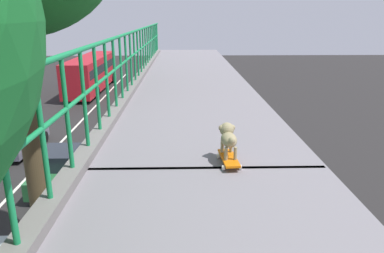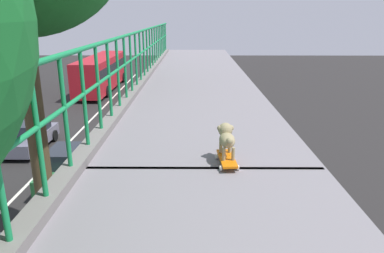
{
  "view_description": "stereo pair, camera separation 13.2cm",
  "coord_description": "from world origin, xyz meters",
  "views": [
    {
      "loc": [
        0.86,
        -2.38,
        6.68
      ],
      "look_at": [
        0.96,
        1.91,
        5.34
      ],
      "focal_mm": 33.69,
      "sensor_mm": 36.0,
      "label": 1
    },
    {
      "loc": [
        0.99,
        -2.38,
        6.68
      ],
      "look_at": [
        0.96,
        1.91,
        5.34
      ],
      "focal_mm": 33.69,
      "sensor_mm": 36.0,
      "label": 2
    }
  ],
  "objects": [
    {
      "name": "small_dog",
      "position": [
        1.34,
        1.29,
        5.42
      ],
      "size": [
        0.2,
        0.43,
        0.34
      ],
      "color": "#988961",
      "rests_on": "toy_skateboard"
    },
    {
      "name": "green_railing",
      "position": [
        -0.25,
        -0.0,
        5.43
      ],
      "size": [
        0.2,
        27.43,
        1.21
      ],
      "color": "slate",
      "rests_on": "overpass_deck"
    },
    {
      "name": "city_bus",
      "position": [
        -7.5,
        30.48,
        1.74
      ],
      "size": [
        2.51,
        11.31,
        3.04
      ],
      "color": "#B21821",
      "rests_on": "ground"
    },
    {
      "name": "car_green_fifth",
      "position": [
        -4.08,
        11.38,
        0.7
      ],
      "size": [
        1.86,
        4.29,
        1.52
      ],
      "color": "#256333",
      "rests_on": "ground"
    },
    {
      "name": "car_grey_sixth",
      "position": [
        -7.53,
        15.15,
        0.66
      ],
      "size": [
        1.79,
        3.95,
        1.37
      ],
      "color": "slate",
      "rests_on": "ground"
    },
    {
      "name": "toy_skateboard",
      "position": [
        1.34,
        1.21,
        5.19
      ],
      "size": [
        0.23,
        0.51,
        0.08
      ],
      "color": "orange",
      "rests_on": "overpass_deck"
    },
    {
      "name": "overpass_deck",
      "position": [
        1.04,
        0.0,
        4.95
      ],
      "size": [
        2.68,
        28.87,
        0.36
      ],
      "color": "slate",
      "rests_on": "bridge_pier"
    }
  ]
}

